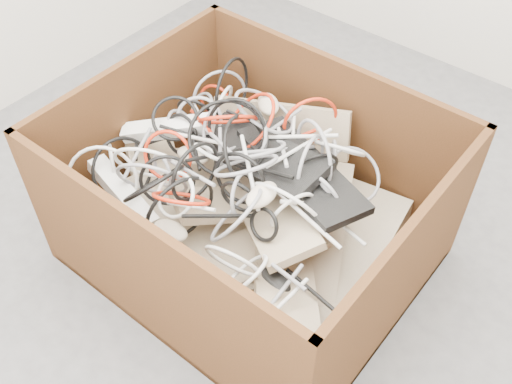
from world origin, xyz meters
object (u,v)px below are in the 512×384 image
Objects in this scene: cardboard_box at (249,223)px; vga_plug at (325,218)px; power_strip_left at (168,128)px; power_strip_right at (122,193)px.

vga_plug is at bearing 6.34° from cardboard_box.
cardboard_box is at bearing -31.84° from power_strip_left.
cardboard_box reaches higher than power_strip_right.
power_strip_right is 0.64m from vga_plug.
power_strip_right is (0.06, -0.27, -0.06)m from power_strip_left.
power_strip_left reaches higher than power_strip_right.
power_strip_left is 0.28m from power_strip_right.
power_strip_left reaches higher than vga_plug.
cardboard_box is 3.32× the size of power_strip_left.
cardboard_box is 0.42m from power_strip_left.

